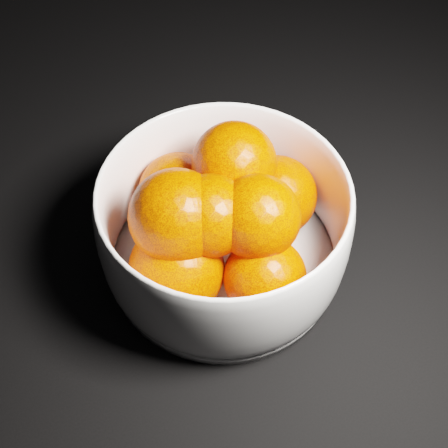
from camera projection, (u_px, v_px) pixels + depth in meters
name	position (u px, v px, depth m)	size (l,w,h in m)	color
bowl	(224.00, 228.00, 0.63)	(0.25, 0.25, 0.12)	white
orange_pile	(218.00, 218.00, 0.61)	(0.21, 0.21, 0.14)	#E93C01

